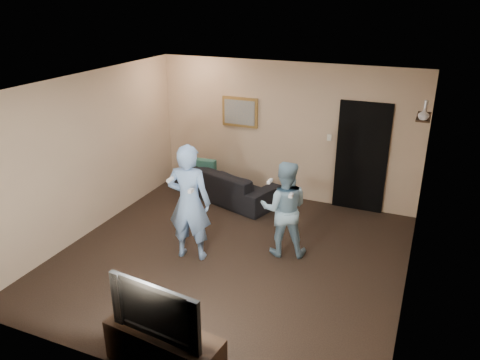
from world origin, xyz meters
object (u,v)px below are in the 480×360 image
at_px(wii_player_left, 189,203).
at_px(wii_player_right, 284,209).
at_px(sofa, 226,183).
at_px(tv_console, 164,349).
at_px(television, 161,306).

relative_size(wii_player_left, wii_player_right, 1.20).
bearing_deg(wii_player_right, wii_player_left, -152.88).
distance_m(sofa, wii_player_left, 2.29).
height_order(tv_console, television, television).
relative_size(television, wii_player_right, 0.73).
bearing_deg(wii_player_left, tv_console, -68.40).
distance_m(tv_console, wii_player_left, 2.37).
bearing_deg(tv_console, sofa, 112.52).
height_order(sofa, television, television).
xyz_separation_m(tv_console, wii_player_left, (-0.84, 2.12, 0.64)).
xyz_separation_m(television, wii_player_right, (0.41, 2.76, -0.05)).
distance_m(wii_player_left, wii_player_right, 1.41).
bearing_deg(wii_player_right, sofa, 137.21).
distance_m(tv_console, television, 0.54).
height_order(tv_console, wii_player_left, wii_player_left).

